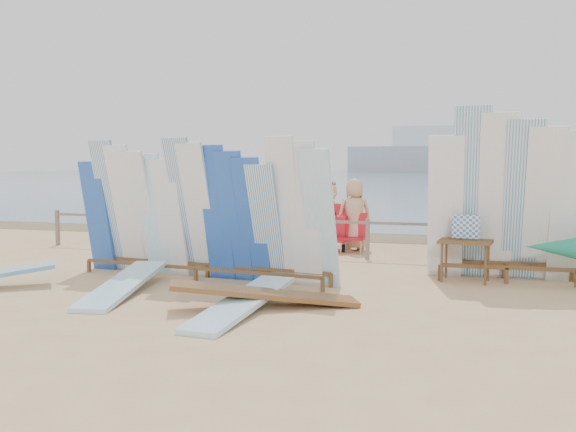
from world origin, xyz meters
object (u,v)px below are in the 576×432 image
(beachgoer_11, at_px, (115,206))
(stroller, at_px, (339,232))
(flat_board_a, at_px, (124,294))
(beachgoer_0, at_px, (147,210))
(side_surfboard_rack, at_px, (507,204))
(beachgoer_2, at_px, (188,214))
(flat_board_c, at_px, (265,307))
(beachgoer_3, at_px, (235,208))
(main_surfboard_rack, at_px, (201,216))
(beachgoer_10, at_px, (532,216))
(beachgoer_extra_1, at_px, (160,208))
(beachgoer_7, at_px, (445,212))
(beachgoer_6, at_px, (354,215))
(beachgoer_1, at_px, (205,210))
(beach_chair_right, at_px, (353,241))
(beachgoer_5, at_px, (329,211))
(beachgoer_4, at_px, (289,216))
(vendor_table, at_px, (465,259))
(flat_board_b, at_px, (242,312))
(beach_chair_left, at_px, (336,243))
(beachgoer_8, at_px, (449,215))

(beachgoer_11, bearing_deg, stroller, -144.74)
(flat_board_a, xyz_separation_m, beachgoer_0, (-3.64, 6.99, 0.78))
(side_surfboard_rack, bearing_deg, beachgoer_2, 157.57)
(flat_board_c, bearing_deg, flat_board_a, 58.57)
(beachgoer_3, bearing_deg, beachgoer_0, 167.75)
(main_surfboard_rack, relative_size, stroller, 4.65)
(side_surfboard_rack, relative_size, beachgoer_10, 1.69)
(flat_board_c, xyz_separation_m, beachgoer_extra_1, (-6.15, 7.98, 0.78))
(beachgoer_7, relative_size, beachgoer_6, 0.98)
(beachgoer_1, bearing_deg, beachgoer_3, 167.50)
(main_surfboard_rack, xyz_separation_m, beach_chair_right, (1.92, 4.16, -0.87))
(stroller, xyz_separation_m, beachgoer_1, (-3.66, 0.29, 0.44))
(side_surfboard_rack, xyz_separation_m, beachgoer_extra_1, (-9.51, 4.82, -0.59))
(beachgoer_3, xyz_separation_m, beachgoer_11, (-3.93, 0.05, -0.01))
(beachgoer_5, height_order, beachgoer_6, beachgoer_6)
(beachgoer_2, bearing_deg, beachgoer_4, -126.47)
(main_surfboard_rack, xyz_separation_m, beachgoer_7, (3.92, 6.13, -0.30))
(beachgoer_5, bearing_deg, beachgoer_0, 94.62)
(flat_board_a, distance_m, beachgoer_3, 7.74)
(beachgoer_3, xyz_separation_m, beachgoer_1, (-0.29, -1.39, 0.04))
(vendor_table, height_order, flat_board_a, vendor_table)
(beachgoer_7, distance_m, beachgoer_11, 9.70)
(flat_board_a, bearing_deg, beachgoer_6, 56.07)
(flat_board_b, distance_m, beachgoer_4, 7.01)
(main_surfboard_rack, distance_m, beach_chair_left, 4.37)
(beachgoer_10, relative_size, beachgoer_4, 1.16)
(flat_board_a, relative_size, flat_board_c, 1.00)
(beachgoer_11, bearing_deg, beachgoer_6, -143.78)
(flat_board_a, distance_m, flat_board_b, 2.33)
(side_surfboard_rack, bearing_deg, beachgoer_0, 154.58)
(flat_board_b, bearing_deg, beachgoer_11, 135.23)
(beachgoer_8, bearing_deg, beachgoer_5, 152.09)
(beachgoer_5, relative_size, beachgoer_2, 1.02)
(flat_board_b, distance_m, beachgoer_0, 9.62)
(side_surfboard_rack, distance_m, beachgoer_2, 8.08)
(vendor_table, height_order, beachgoer_1, beachgoer_1)
(main_surfboard_rack, distance_m, beach_chair_right, 4.66)
(beachgoer_7, height_order, beachgoer_4, beachgoer_7)
(beachgoer_6, bearing_deg, beachgoer_1, -28.86)
(main_surfboard_rack, relative_size, beachgoer_11, 3.07)
(stroller, height_order, beachgoer_4, beachgoer_4)
(side_surfboard_rack, distance_m, beachgoer_1, 8.04)
(flat_board_b, distance_m, beachgoer_3, 8.91)
(beachgoer_6, bearing_deg, flat_board_a, 41.53)
(flat_board_c, relative_size, beachgoer_6, 1.55)
(beachgoer_4, bearing_deg, flat_board_b, 76.24)
(main_surfboard_rack, bearing_deg, beachgoer_8, 52.96)
(beach_chair_right, distance_m, beachgoer_1, 4.15)
(flat_board_b, relative_size, beachgoer_10, 1.49)
(stroller, relative_size, beachgoer_1, 0.63)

